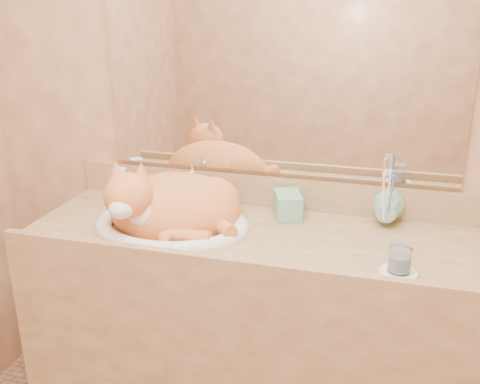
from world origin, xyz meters
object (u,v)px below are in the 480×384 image
(soap_dispenser, at_px, (291,197))
(cat, at_px, (170,203))
(vanity_counter, at_px, (258,340))
(toothbrush_cup, at_px, (385,216))
(water_glass, at_px, (400,260))
(sink_basin, at_px, (171,204))

(soap_dispenser, bearing_deg, cat, 178.41)
(vanity_counter, distance_m, soap_dispenser, 0.54)
(cat, distance_m, toothbrush_cup, 0.74)
(vanity_counter, relative_size, water_glass, 21.08)
(toothbrush_cup, bearing_deg, soap_dispenser, -173.77)
(soap_dispenser, bearing_deg, sink_basin, -179.94)
(cat, bearing_deg, soap_dispenser, 4.17)
(vanity_counter, xyz_separation_m, soap_dispenser, (0.09, 0.11, 0.53))
(vanity_counter, distance_m, sink_basin, 0.60)
(vanity_counter, bearing_deg, toothbrush_cup, 20.19)
(cat, bearing_deg, toothbrush_cup, -0.58)
(sink_basin, xyz_separation_m, soap_dispenser, (0.40, 0.13, 0.02))
(cat, relative_size, water_glass, 6.14)
(toothbrush_cup, bearing_deg, vanity_counter, -159.81)
(sink_basin, xyz_separation_m, toothbrush_cup, (0.72, 0.17, -0.03))
(water_glass, bearing_deg, cat, 168.23)
(cat, xyz_separation_m, water_glass, (0.77, -0.16, -0.03))
(vanity_counter, relative_size, sink_basin, 2.99)
(sink_basin, relative_size, cat, 1.15)
(water_glass, bearing_deg, sink_basin, 168.82)
(vanity_counter, relative_size, soap_dispenser, 7.95)
(cat, height_order, water_glass, cat)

